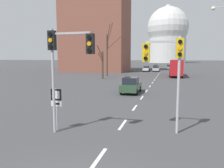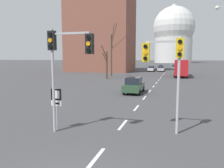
{
  "view_description": "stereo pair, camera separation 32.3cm",
  "coord_description": "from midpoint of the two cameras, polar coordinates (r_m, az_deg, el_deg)",
  "views": [
    {
      "loc": [
        2.54,
        -5.28,
        3.84
      ],
      "look_at": [
        -0.53,
        6.35,
        2.41
      ],
      "focal_mm": 35.0,
      "sensor_mm": 36.0,
      "label": 1
    },
    {
      "loc": [
        2.85,
        -5.2,
        3.84
      ],
      "look_at": [
        -0.53,
        6.35,
        2.41
      ],
      "focal_mm": 35.0,
      "sensor_mm": 36.0,
      "label": 2
    }
  ],
  "objects": [
    {
      "name": "traffic_signal_near_right",
      "position": [
        11.31,
        15.02,
        5.93
      ],
      "size": [
        2.01,
        0.34,
        4.91
      ],
      "color": "#B2B2B7",
      "rests_on": "ground_plane"
    },
    {
      "name": "city_bus",
      "position": [
        48.25,
        17.71,
        4.32
      ],
      "size": [
        2.66,
        10.8,
        3.48
      ],
      "color": "red",
      "rests_on": "ground_plane"
    },
    {
      "name": "lane_stripe_4",
      "position": [
        25.95,
        10.2,
        -1.84
      ],
      "size": [
        0.16,
        2.0,
        0.01
      ],
      "primitive_type": "cube",
      "color": "silver",
      "rests_on": "ground_plane"
    },
    {
      "name": "lane_stripe_8",
      "position": [
        43.77,
        12.75,
        1.57
      ],
      "size": [
        0.16,
        2.0,
        0.01
      ],
      "primitive_type": "cube",
      "color": "silver",
      "rests_on": "ground_plane"
    },
    {
      "name": "sedan_far_right",
      "position": [
        24.25,
        6.12,
        -0.33
      ],
      "size": [
        1.88,
        4.43,
        1.75
      ],
      "color": "#2D4C33",
      "rests_on": "ground_plane"
    },
    {
      "name": "lane_stripe_3",
      "position": [
        21.54,
        8.9,
        -3.57
      ],
      "size": [
        0.16,
        2.0,
        0.01
      ],
      "primitive_type": "cube",
      "color": "silver",
      "rests_on": "ground_plane"
    },
    {
      "name": "bare_tree_left_near",
      "position": [
        46.42,
        0.19,
        8.37
      ],
      "size": [
        4.39,
        5.9,
        10.92
      ],
      "color": "brown",
      "rests_on": "ground_plane"
    },
    {
      "name": "lane_stripe_0",
      "position": [
        8.86,
        -3.23,
        -18.89
      ],
      "size": [
        0.16,
        2.0,
        0.01
      ],
      "primitive_type": "cube",
      "color": "silver",
      "rests_on": "ground_plane"
    },
    {
      "name": "route_sign_post",
      "position": [
        11.94,
        -13.58,
        -4.5
      ],
      "size": [
        0.6,
        0.08,
        2.29
      ],
      "color": "#B2B2B7",
      "rests_on": "ground_plane"
    },
    {
      "name": "traffic_signal_near_left",
      "position": [
        11.13,
        -11.43,
        7.59
      ],
      "size": [
        2.39,
        0.34,
        5.29
      ],
      "color": "#B2B2B7",
      "rests_on": "ground_plane"
    },
    {
      "name": "lane_stripe_1",
      "position": [
        12.9,
        3.58,
        -10.54
      ],
      "size": [
        0.16,
        2.0,
        0.01
      ],
      "primitive_type": "cube",
      "color": "silver",
      "rests_on": "ground_plane"
    },
    {
      "name": "lane_stripe_10",
      "position": [
        52.73,
        13.38,
        2.41
      ],
      "size": [
        0.16,
        2.0,
        0.01
      ],
      "primitive_type": "cube",
      "color": "silver",
      "rests_on": "ground_plane"
    },
    {
      "name": "lane_stripe_2",
      "position": [
        17.17,
        6.93,
        -6.19
      ],
      "size": [
        0.16,
        2.0,
        0.01
      ],
      "primitive_type": "cube",
      "color": "silver",
      "rests_on": "ground_plane"
    },
    {
      "name": "lane_stripe_9",
      "position": [
        48.25,
        13.09,
        2.03
      ],
      "size": [
        0.16,
        2.0,
        0.01
      ],
      "primitive_type": "cube",
      "color": "silver",
      "rests_on": "ground_plane"
    },
    {
      "name": "apartment_block_left",
      "position": [
        66.04,
        -2.68,
        15.32
      ],
      "size": [
        18.0,
        14.0,
        27.33
      ],
      "primitive_type": "cube",
      "color": "brown",
      "rests_on": "ground_plane"
    },
    {
      "name": "lane_stripe_13",
      "position": [
        66.19,
        14.0,
        3.24
      ],
      "size": [
        0.16,
        2.0,
        0.01
      ],
      "primitive_type": "cube",
      "color": "silver",
      "rests_on": "ground_plane"
    },
    {
      "name": "lane_stripe_6",
      "position": [
        34.84,
        11.8,
        0.3
      ],
      "size": [
        0.16,
        2.0,
        0.01
      ],
      "primitive_type": "cube",
      "color": "silver",
      "rests_on": "ground_plane"
    },
    {
      "name": "sedan_far_left",
      "position": [
        77.07,
        16.12,
        4.28
      ],
      "size": [
        1.71,
        4.24,
        1.71
      ],
      "color": "slate",
      "rests_on": "ground_plane"
    },
    {
      "name": "lane_stripe_11",
      "position": [
        57.21,
        13.62,
        2.73
      ],
      "size": [
        0.16,
        2.0,
        0.01
      ],
      "primitive_type": "cube",
      "color": "silver",
      "rests_on": "ground_plane"
    },
    {
      "name": "sedan_distant_centre",
      "position": [
        63.99,
        10.36,
        3.96
      ],
      "size": [
        1.72,
        4.43,
        1.62
      ],
      "color": "silver",
      "rests_on": "ground_plane"
    },
    {
      "name": "bare_tree_left_far",
      "position": [
        40.58,
        -1.25,
        5.3
      ],
      "size": [
        1.06,
        2.11,
        6.18
      ],
      "color": "brown",
      "rests_on": "ground_plane"
    },
    {
      "name": "capitol_dome",
      "position": [
        193.08,
        15.83,
        12.27
      ],
      "size": [
        33.72,
        33.72,
        47.63
      ],
      "color": "silver",
      "rests_on": "ground_plane"
    },
    {
      "name": "sedan_mid_centre",
      "position": [
        75.76,
        12.79,
        4.33
      ],
      "size": [
        1.69,
        4.24,
        1.67
      ],
      "color": "navy",
      "rests_on": "ground_plane"
    },
    {
      "name": "sedan_near_left",
      "position": [
        64.63,
        12.84,
        3.92
      ],
      "size": [
        1.89,
        4.19,
        1.64
      ],
      "color": "#B7B7BC",
      "rests_on": "ground_plane"
    },
    {
      "name": "lane_stripe_5",
      "position": [
        30.39,
        11.11,
        -0.61
      ],
      "size": [
        0.16,
        2.0,
        0.01
      ],
      "primitive_type": "cube",
      "color": "silver",
      "rests_on": "ground_plane"
    },
    {
      "name": "lane_stripe_12",
      "position": [
        61.7,
        13.82,
        3.01
      ],
      "size": [
        0.16,
        2.0,
        0.01
      ],
      "primitive_type": "cube",
      "color": "silver",
      "rests_on": "ground_plane"
    },
    {
      "name": "sedan_near_right",
      "position": [
        84.67,
        17.49,
        4.41
      ],
      "size": [
        1.95,
        4.59,
        1.66
      ],
      "color": "maroon",
      "rests_on": "ground_plane"
    },
    {
      "name": "lane_stripe_7",
      "position": [
        39.3,
        12.33,
        1.01
      ],
      "size": [
        0.16,
        2.0,
        0.01
      ],
      "primitive_type": "cube",
      "color": "silver",
      "rests_on": "ground_plane"
    }
  ]
}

